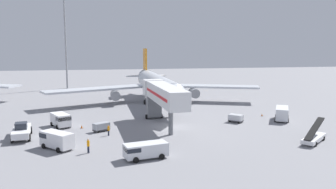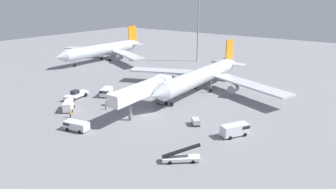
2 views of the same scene
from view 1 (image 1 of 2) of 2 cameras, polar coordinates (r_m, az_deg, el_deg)
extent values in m
plane|color=gray|center=(56.48, 0.64, -5.45)|extent=(300.00, 300.00, 0.00)
cylinder|color=silver|center=(76.40, -1.84, 1.62)|extent=(4.76, 34.93, 4.47)
cone|color=silver|center=(57.44, 1.55, -0.48)|extent=(4.42, 4.17, 4.38)
cone|color=silver|center=(96.68, -3.98, 3.13)|extent=(4.30, 6.46, 4.25)
cube|color=orange|center=(94.84, -3.87, 5.54)|extent=(0.40, 5.05, 7.15)
cube|color=silver|center=(95.04, -2.20, 3.19)|extent=(5.40, 3.72, 0.24)
cube|color=silver|center=(94.29, -5.42, 3.12)|extent=(5.40, 3.72, 0.24)
cube|color=silver|center=(83.21, 6.77, 1.39)|extent=(24.06, 13.45, 0.44)
cube|color=silver|center=(78.90, -11.83, 0.92)|extent=(23.99, 13.79, 0.44)
cylinder|color=gray|center=(80.73, 4.37, 0.24)|extent=(2.21, 2.87, 2.19)
cylinder|color=gray|center=(77.66, -8.81, -0.14)|extent=(2.21, 2.87, 2.19)
cylinder|color=gray|center=(63.56, 0.31, -2.15)|extent=(0.28, 0.28, 2.78)
cylinder|color=black|center=(63.82, 0.31, -3.38)|extent=(0.36, 1.10, 1.10)
cylinder|color=gray|center=(79.26, -0.27, -0.14)|extent=(0.28, 0.28, 2.78)
cylinder|color=black|center=(79.46, -0.26, -1.14)|extent=(0.36, 1.10, 1.10)
cylinder|color=gray|center=(78.40, -3.95, -0.25)|extent=(0.28, 0.28, 2.78)
cylinder|color=black|center=(78.61, -3.94, -1.25)|extent=(0.36, 1.10, 1.10)
cube|color=silver|center=(53.79, -0.47, 0.08)|extent=(3.86, 17.68, 2.70)
cube|color=red|center=(53.45, -2.06, 0.03)|extent=(0.76, 14.73, 0.44)
cube|color=silver|center=(62.86, -2.50, 1.21)|extent=(3.58, 2.97, 2.84)
cube|color=#232833|center=(64.10, -2.74, 1.57)|extent=(3.31, 0.40, 0.90)
cube|color=slate|center=(62.76, -2.37, -1.88)|extent=(2.64, 1.92, 3.97)
cylinder|color=black|center=(62.86, -3.64, -3.71)|extent=(0.34, 0.81, 0.80)
cylinder|color=black|center=(63.43, -1.10, -3.59)|extent=(0.34, 0.81, 0.80)
cylinder|color=slate|center=(51.05, 0.47, -4.37)|extent=(0.70, 0.70, 4.37)
cube|color=white|center=(53.93, -23.30, -5.66)|extent=(3.22, 7.27, 0.89)
cube|color=#232833|center=(53.39, -23.38, -4.81)|extent=(1.83, 2.00, 0.90)
cylinder|color=black|center=(51.74, -22.24, -6.67)|extent=(0.55, 1.14, 1.10)
cylinder|color=black|center=(51.92, -24.64, -6.76)|extent=(0.55, 1.14, 1.10)
cylinder|color=black|center=(56.18, -22.01, -5.53)|extent=(0.55, 1.14, 1.10)
cylinder|color=black|center=(56.34, -24.22, -5.62)|extent=(0.55, 1.14, 1.10)
cube|color=white|center=(51.52, 23.24, -6.76)|extent=(5.85, 5.24, 0.55)
cube|color=black|center=(51.21, 23.33, -5.26)|extent=(5.40, 4.69, 2.17)
cylinder|color=black|center=(53.54, 22.96, -6.51)|extent=(0.60, 0.55, 0.60)
cylinder|color=black|center=(53.15, 24.61, -6.70)|extent=(0.60, 0.55, 0.60)
cylinder|color=black|center=(50.07, 21.76, -7.42)|extent=(0.60, 0.55, 0.60)
cylinder|color=black|center=(49.65, 23.51, -7.64)|extent=(0.60, 0.55, 0.60)
cube|color=silver|center=(64.62, 18.53, -2.96)|extent=(4.58, 5.86, 2.06)
cube|color=#1E232D|center=(66.40, 18.56, -2.28)|extent=(2.71, 2.59, 0.66)
cylinder|color=black|center=(66.50, 17.64, -3.48)|extent=(0.66, 0.78, 0.68)
cylinder|color=black|center=(66.51, 19.36, -3.56)|extent=(0.66, 0.78, 0.68)
cylinder|color=black|center=(63.12, 17.58, -4.08)|extent=(0.66, 0.78, 0.68)
cylinder|color=black|center=(63.13, 19.40, -4.16)|extent=(0.66, 0.78, 0.68)
cube|color=white|center=(59.13, -17.56, -3.99)|extent=(3.78, 5.00, 1.90)
cube|color=#1E232D|center=(57.61, -17.09, -3.85)|extent=(2.53, 2.20, 0.61)
cylinder|color=black|center=(58.32, -16.15, -4.99)|extent=(0.62, 0.77, 0.68)
cylinder|color=black|center=(57.71, -18.03, -5.21)|extent=(0.62, 0.77, 0.68)
cylinder|color=black|center=(60.93, -17.05, -4.48)|extent=(0.62, 0.77, 0.68)
cylinder|color=black|center=(60.34, -18.86, -4.68)|extent=(0.62, 0.77, 0.68)
cube|color=white|center=(46.59, -18.11, -7.16)|extent=(4.68, 4.80, 1.92)
cube|color=#1E232D|center=(47.78, -19.32, -6.32)|extent=(2.45, 2.43, 0.62)
cylinder|color=black|center=(47.51, -20.03, -8.10)|extent=(0.71, 0.73, 0.68)
cylinder|color=black|center=(48.51, -18.27, -7.69)|extent=(0.71, 0.73, 0.68)
cylinder|color=black|center=(45.16, -17.84, -8.83)|extent=(0.71, 0.73, 0.68)
cylinder|color=black|center=(46.21, -16.03, -8.37)|extent=(0.71, 0.73, 0.68)
cube|color=silver|center=(40.77, -3.73, -9.20)|extent=(5.44, 3.10, 1.56)
cube|color=#1E232D|center=(40.15, -6.10, -8.99)|extent=(2.04, 2.42, 0.50)
cylinder|color=black|center=(39.61, -5.43, -10.84)|extent=(0.74, 0.51, 0.68)
cylinder|color=black|center=(41.43, -6.29, -10.01)|extent=(0.74, 0.51, 0.68)
cylinder|color=black|center=(40.63, -1.10, -10.32)|extent=(0.74, 0.51, 0.68)
cylinder|color=black|center=(42.41, -2.14, -9.54)|extent=(0.74, 0.51, 0.68)
cube|color=#38383D|center=(54.50, -11.10, -5.78)|extent=(2.77, 2.37, 0.22)
cube|color=#999EA5|center=(54.36, -11.11, -5.17)|extent=(2.77, 2.37, 0.96)
cylinder|color=black|center=(55.45, -10.65, -5.65)|extent=(0.37, 0.29, 0.36)
cylinder|color=black|center=(54.49, -9.99, -5.87)|extent=(0.37, 0.29, 0.36)
cylinder|color=black|center=(54.58, -12.19, -5.91)|extent=(0.37, 0.29, 0.36)
cylinder|color=black|center=(53.60, -11.55, -6.14)|extent=(0.37, 0.29, 0.36)
cube|color=#38383D|center=(61.02, 11.27, -4.31)|extent=(2.68, 2.71, 0.22)
cube|color=silver|center=(60.90, 11.29, -3.77)|extent=(2.68, 2.71, 0.97)
cylinder|color=black|center=(60.78, 10.30, -4.44)|extent=(0.34, 0.34, 0.36)
cylinder|color=black|center=(61.96, 10.80, -4.22)|extent=(0.34, 0.34, 0.36)
cylinder|color=black|center=(60.14, 11.75, -4.61)|extent=(0.34, 0.34, 0.36)
cylinder|color=black|center=(61.33, 12.23, -4.38)|extent=(0.34, 0.34, 0.36)
cylinder|color=#1E2333|center=(51.78, -9.92, -6.36)|extent=(0.32, 0.32, 0.78)
cylinder|color=orange|center=(51.61, -9.94, -5.60)|extent=(0.43, 0.43, 0.62)
sphere|color=tan|center=(51.51, -9.95, -5.14)|extent=(0.21, 0.21, 0.21)
cylinder|color=#1E2333|center=(43.98, -13.18, -8.97)|extent=(0.31, 0.31, 0.88)
cylinder|color=orange|center=(43.76, -13.22, -7.98)|extent=(0.42, 0.42, 0.70)
sphere|color=tan|center=(43.63, -13.24, -7.37)|extent=(0.24, 0.24, 0.24)
cube|color=black|center=(57.29, -14.25, -5.49)|extent=(0.34, 0.34, 0.03)
cone|color=orange|center=(57.23, -14.26, -5.23)|extent=(0.29, 0.29, 0.50)
cube|color=black|center=(67.61, 15.46, -3.49)|extent=(0.33, 0.33, 0.03)
cone|color=orange|center=(67.56, 15.46, -3.28)|extent=(0.28, 0.28, 0.48)
cylinder|color=#93969B|center=(112.87, -16.77, 8.23)|extent=(0.56, 0.56, 28.64)
camera|label=2|loc=(53.95, 75.51, 15.61)|focal=31.92mm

